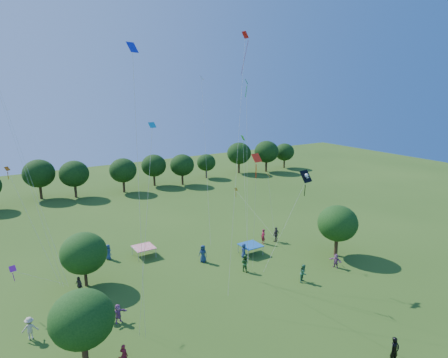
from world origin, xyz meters
TOP-DOWN VIEW (x-y plane):
  - near_tree_west at (-12.62, 11.24)m, footprint 4.23×4.23m
  - near_tree_north at (-9.78, 23.02)m, footprint 4.31×4.31m
  - near_tree_east at (15.50, 15.23)m, footprint 4.38×4.38m
  - treeline at (-1.73, 55.43)m, footprint 88.01×8.77m
  - tent_red_stripe at (-2.68, 26.48)m, footprint 2.20×2.20m
  - tent_blue at (7.70, 20.65)m, footprint 2.20×2.20m
  - man_in_black at (5.36, 0.71)m, footprint 0.77×0.53m
  - crowd_person_0 at (6.49, 20.25)m, footprint 0.76×0.91m
  - crowd_person_1 at (-10.32, 10.33)m, footprint 0.68×0.70m
  - crowd_person_2 at (8.23, 12.65)m, footprint 0.99×0.84m
  - crowd_person_3 at (-9.94, 16.39)m, footprint 1.18×0.84m
  - crowd_person_4 at (-10.68, 21.76)m, footprint 0.75×1.10m
  - crowd_person_5 at (13.20, 13.13)m, footprint 0.85×1.48m
  - crowd_person_6 at (2.15, 21.67)m, footprint 0.97×1.06m
  - crowd_person_8 at (4.70, 17.47)m, footprint 0.80×0.99m
  - crowd_person_9 at (-15.32, 16.87)m, footprint 1.25×0.73m
  - crowd_person_10 at (12.44, 21.93)m, footprint 1.17×0.72m
  - crowd_person_11 at (-9.07, 15.48)m, footprint 1.55×0.78m
  - crowd_person_12 at (-6.27, 27.75)m, footprint 0.67×0.93m
  - crowd_person_13 at (10.74, 22.27)m, footprint 0.47×0.70m
  - pirate_kite at (8.85, 13.65)m, footprint 5.02×1.04m
  - red_high_kite at (3.00, 15.86)m, footprint 4.71×4.61m
  - small_kite_0 at (-14.31, 26.40)m, footprint 2.94×6.28m
  - small_kite_1 at (1.36, 11.42)m, footprint 3.86×5.19m
  - small_kite_2 at (10.24, 20.86)m, footprint 1.43×0.77m
  - small_kite_3 at (3.78, 16.15)m, footprint 0.59×0.54m
  - small_kite_4 at (-9.10, 9.07)m, footprint 0.97×2.30m
  - small_kite_5 at (-15.35, 21.37)m, footprint 4.32×0.50m
  - small_kite_6 at (5.35, 26.87)m, footprint 2.61×6.01m
  - small_kite_7 at (-8.62, 9.05)m, footprint 0.66×3.14m
  - small_kite_8 at (-14.14, 26.57)m, footprint 3.58×7.43m
  - small_kite_9 at (-14.37, 25.90)m, footprint 3.56×6.87m
  - small_kite_10 at (10.50, 26.25)m, footprint 0.96×7.23m
  - small_kite_11 at (3.92, 16.76)m, footprint 0.40×1.30m

SIDE VIEW (x-z plane):
  - crowd_person_5 at x=13.20m, z-range 0.00..1.50m
  - crowd_person_11 at x=-9.07m, z-range 0.00..1.58m
  - crowd_person_1 at x=-10.32m, z-range 0.00..1.60m
  - crowd_person_0 at x=6.49m, z-range 0.00..1.62m
  - crowd_person_3 at x=-9.94m, z-range 0.00..1.65m
  - crowd_person_12 at x=-6.27m, z-range 0.00..1.70m
  - crowd_person_4 at x=-10.68m, z-range 0.00..1.71m
  - crowd_person_2 at x=8.23m, z-range 0.00..1.77m
  - crowd_person_8 at x=4.70m, z-range 0.00..1.77m
  - crowd_person_9 at x=-15.32m, z-range 0.00..1.80m
  - crowd_person_13 at x=10.74m, z-range 0.00..1.80m
  - crowd_person_10 at x=12.44m, z-range 0.00..1.86m
  - crowd_person_6 at x=2.15m, z-range 0.00..1.91m
  - man_in_black at x=5.36m, z-range 0.00..1.98m
  - tent_red_stripe at x=-2.68m, z-range 0.49..1.59m
  - tent_blue at x=7.70m, z-range 0.49..1.59m
  - near_tree_north at x=-9.78m, z-range 0.69..5.94m
  - small_kite_5 at x=-15.35m, z-range 2.14..5.06m
  - near_tree_east at x=15.50m, z-range 0.90..6.68m
  - near_tree_west at x=-12.62m, z-range 0.95..6.68m
  - treeline at x=-1.73m, z-range 0.70..7.48m
  - small_kite_10 at x=10.50m, z-range 2.41..6.87m
  - small_kite_2 at x=10.24m, z-range 4.05..11.80m
  - small_kite_0 at x=-14.31m, z-range 3.88..13.85m
  - pirate_kite at x=8.85m, z-range 5.39..14.80m
  - small_kite_11 at x=3.92m, z-range 5.07..17.83m
  - small_kite_1 at x=1.36m, z-range 5.48..17.66m
  - small_kite_7 at x=-8.62m, z-range 4.03..19.28m
  - small_kite_3 at x=3.78m, z-range 5.70..23.47m
  - small_kite_6 at x=5.35m, z-range 5.93..24.25m
  - small_kite_9 at x=-14.37m, z-range 5.01..25.45m
  - small_kite_8 at x=-14.14m, z-range 5.98..24.64m
  - small_kite_4 at x=-9.10m, z-range 6.63..26.19m
  - red_high_kite at x=3.00m, z-range 7.54..29.32m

